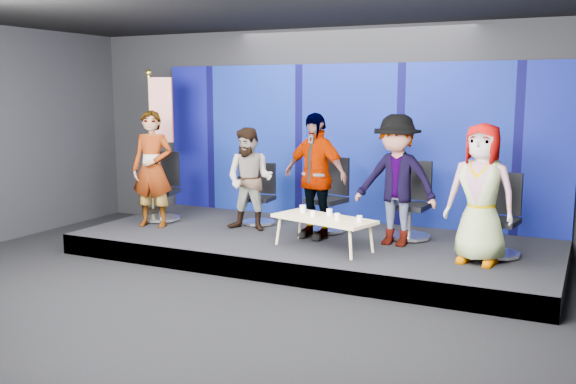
# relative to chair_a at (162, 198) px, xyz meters

# --- Properties ---
(ground) EXTENTS (10.00, 10.00, 0.00)m
(ground) POSITION_rel_chair_a_xyz_m (2.80, -2.57, -0.68)
(ground) COLOR black
(ground) RESTS_ON ground
(room_walls) EXTENTS (10.02, 8.02, 3.51)m
(room_walls) POSITION_rel_chair_a_xyz_m (2.80, -2.57, 1.75)
(room_walls) COLOR black
(room_walls) RESTS_ON ground
(riser) EXTENTS (7.00, 3.00, 0.30)m
(riser) POSITION_rel_chair_a_xyz_m (2.80, -0.07, -0.53)
(riser) COLOR black
(riser) RESTS_ON ground
(backdrop) EXTENTS (7.00, 0.08, 2.60)m
(backdrop) POSITION_rel_chair_a_xyz_m (2.80, 1.38, 0.92)
(backdrop) COLOR #0A075C
(backdrop) RESTS_ON riser
(chair_a) EXTENTS (0.77, 0.77, 1.15)m
(chair_a) POSITION_rel_chair_a_xyz_m (0.00, 0.00, 0.00)
(chair_a) COLOR silver
(chair_a) RESTS_ON riser
(panelist_a) EXTENTS (0.76, 0.58, 1.86)m
(panelist_a) POSITION_rel_chair_a_xyz_m (0.18, -0.48, 0.55)
(panelist_a) COLOR black
(panelist_a) RESTS_ON riser
(chair_b) EXTENTS (0.60, 0.60, 0.99)m
(chair_b) POSITION_rel_chair_a_xyz_m (1.63, 0.44, -0.05)
(chair_b) COLOR silver
(chair_b) RESTS_ON riser
(panelist_b) EXTENTS (0.83, 0.67, 1.60)m
(panelist_b) POSITION_rel_chair_a_xyz_m (1.72, -0.05, 0.42)
(panelist_b) COLOR black
(panelist_b) RESTS_ON riser
(chair_c) EXTENTS (0.78, 0.78, 1.14)m
(chair_c) POSITION_rel_chair_a_xyz_m (2.84, 0.42, -0.00)
(chair_c) COLOR silver
(chair_c) RESTS_ON riser
(panelist_c) EXTENTS (1.16, 0.69, 1.85)m
(panelist_c) POSITION_rel_chair_a_xyz_m (2.83, -0.09, 0.55)
(panelist_c) COLOR black
(panelist_c) RESTS_ON riser
(chair_d) EXTENTS (0.69, 0.69, 1.14)m
(chair_d) POSITION_rel_chair_a_xyz_m (4.13, 0.48, -0.00)
(chair_d) COLOR silver
(chair_d) RESTS_ON riser
(panelist_d) EXTENTS (1.25, 0.78, 1.84)m
(panelist_d) POSITION_rel_chair_a_xyz_m (4.04, -0.02, 0.54)
(panelist_d) COLOR black
(panelist_d) RESTS_ON riser
(chair_e) EXTENTS (0.70, 0.70, 1.09)m
(chair_e) POSITION_rel_chair_a_xyz_m (5.44, -0.01, -0.02)
(chair_e) COLOR silver
(chair_e) RESTS_ON riser
(panelist_e) EXTENTS (0.94, 0.68, 1.77)m
(panelist_e) POSITION_rel_chair_a_xyz_m (5.27, -0.49, 0.51)
(panelist_e) COLOR black
(panelist_e) RESTS_ON riser
(coffee_table) EXTENTS (1.54, 0.97, 0.44)m
(coffee_table) POSITION_rel_chair_a_xyz_m (3.21, -0.66, 0.03)
(coffee_table) COLOR tan
(coffee_table) RESTS_ON riser
(mug_a) EXTENTS (0.09, 0.09, 0.10)m
(mug_a) POSITION_rel_chair_a_xyz_m (2.80, -0.45, 0.12)
(mug_a) COLOR white
(mug_a) RESTS_ON coffee_table
(mug_b) EXTENTS (0.07, 0.07, 0.09)m
(mug_b) POSITION_rel_chair_a_xyz_m (3.06, -0.69, 0.11)
(mug_b) COLOR white
(mug_b) RESTS_ON coffee_table
(mug_c) EXTENTS (0.08, 0.08, 0.09)m
(mug_c) POSITION_rel_chair_a_xyz_m (3.24, -0.51, 0.11)
(mug_c) COLOR white
(mug_c) RESTS_ON coffee_table
(mug_d) EXTENTS (0.07, 0.07, 0.09)m
(mug_d) POSITION_rel_chair_a_xyz_m (3.44, -0.73, 0.11)
(mug_d) COLOR white
(mug_d) RESTS_ON coffee_table
(mug_e) EXTENTS (0.07, 0.07, 0.09)m
(mug_e) POSITION_rel_chair_a_xyz_m (3.77, -0.75, 0.11)
(mug_e) COLOR white
(mug_e) RESTS_ON coffee_table
(flag_stand) EXTENTS (0.57, 0.34, 2.52)m
(flag_stand) POSITION_rel_chair_a_xyz_m (-0.33, 0.35, 0.96)
(flag_stand) COLOR black
(flag_stand) RESTS_ON riser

